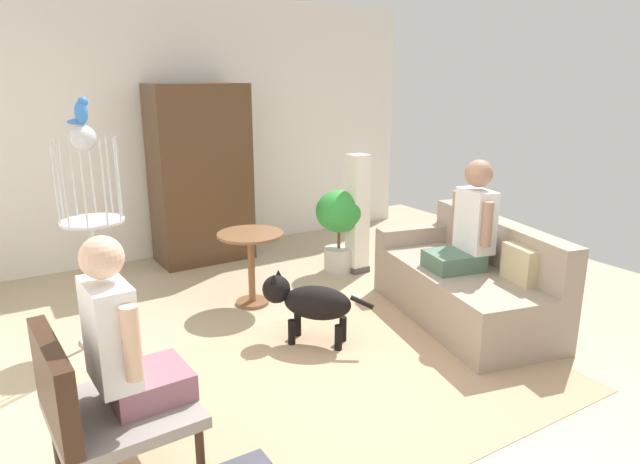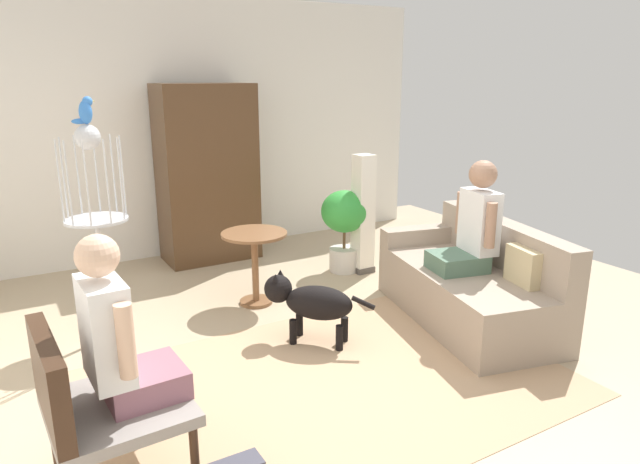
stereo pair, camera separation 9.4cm
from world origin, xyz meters
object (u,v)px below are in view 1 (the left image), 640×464
at_px(potted_plant, 339,220).
at_px(armoire_cabinet, 201,174).
at_px(person_on_armchair, 122,339).
at_px(parrot, 81,111).
at_px(round_end_table, 251,254).
at_px(couch, 467,284).
at_px(column_lamp, 358,215).
at_px(dog, 309,301).
at_px(armchair, 94,402).
at_px(person_on_couch, 469,225).
at_px(bird_cage_stand, 93,224).

xyz_separation_m(potted_plant, armoire_cabinet, (-1.04, 1.12, 0.41)).
relative_size(person_on_armchair, parrot, 4.46).
bearing_deg(parrot, round_end_table, 1.74).
height_order(couch, person_on_armchair, person_on_armchair).
bearing_deg(column_lamp, dog, -137.98).
distance_m(dog, armoire_cabinet, 2.45).
distance_m(armchair, armoire_cabinet, 3.70).
xyz_separation_m(person_on_couch, dog, (-1.32, 0.31, -0.48)).
xyz_separation_m(person_on_couch, parrot, (-2.63, 1.18, 0.92)).
distance_m(couch, person_on_couch, 0.51).
height_order(dog, armoire_cabinet, armoire_cabinet).
bearing_deg(dog, person_on_armchair, -150.88).
bearing_deg(armoire_cabinet, person_on_couch, -64.97).
bearing_deg(couch, parrot, 156.34).
height_order(couch, round_end_table, couch).
height_order(column_lamp, armoire_cabinet, armoire_cabinet).
bearing_deg(dog, round_end_table, 92.75).
xyz_separation_m(round_end_table, column_lamp, (1.30, 0.23, 0.14)).
bearing_deg(bird_cage_stand, parrot, 0.00).
distance_m(round_end_table, parrot, 1.79).
relative_size(dog, armoire_cabinet, 0.35).
height_order(person_on_armchair, parrot, parrot).
bearing_deg(potted_plant, couch, -80.73).
bearing_deg(couch, bird_cage_stand, 156.39).
relative_size(person_on_armchair, bird_cage_stand, 0.52).
distance_m(round_end_table, potted_plant, 1.20).
bearing_deg(round_end_table, column_lamp, 9.89).
relative_size(person_on_couch, dog, 1.32).
distance_m(person_on_armchair, dog, 1.80).
bearing_deg(armchair, couch, 10.42).
relative_size(potted_plant, armoire_cabinet, 0.45).
relative_size(dog, bird_cage_stand, 0.41).
relative_size(parrot, column_lamp, 0.16).
xyz_separation_m(couch, potted_plant, (-0.25, 1.54, 0.24)).
bearing_deg(person_on_couch, dog, 166.79).
xyz_separation_m(armchair, person_on_couch, (3.00, 0.55, 0.31)).
height_order(person_on_armchair, bird_cage_stand, bird_cage_stand).
distance_m(couch, dog, 1.39).
bearing_deg(couch, person_on_armchair, -169.18).
xyz_separation_m(round_end_table, bird_cage_stand, (-1.27, -0.04, 0.46)).
distance_m(bird_cage_stand, column_lamp, 2.61).
relative_size(armchair, bird_cage_stand, 0.52).
distance_m(person_on_couch, dog, 1.44).
relative_size(armchair, column_lamp, 0.70).
bearing_deg(armoire_cabinet, armchair, -118.49).
distance_m(person_on_armchair, bird_cage_stand, 1.74).
bearing_deg(couch, round_end_table, 139.26).
bearing_deg(round_end_table, person_on_couch, -41.75).
bearing_deg(armoire_cabinet, column_lamp, -46.08).
bearing_deg(person_on_armchair, column_lamp, 35.46).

